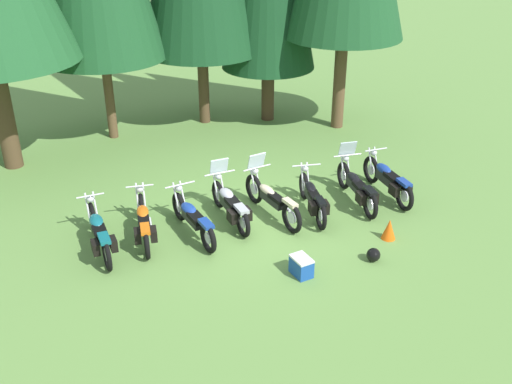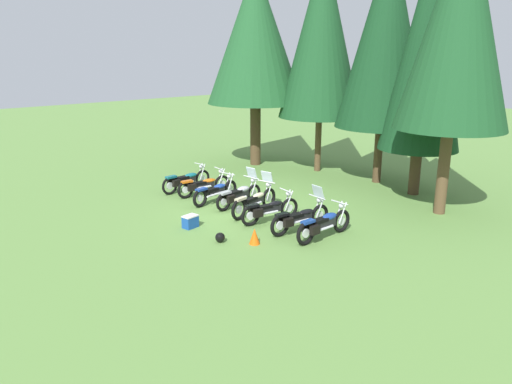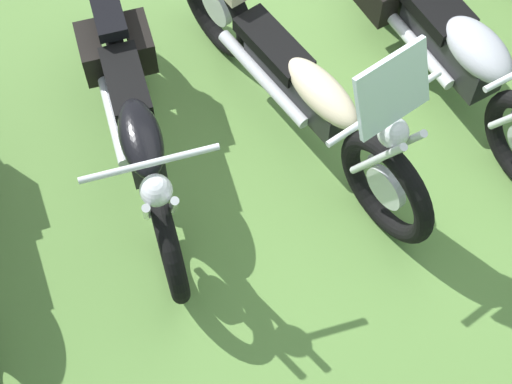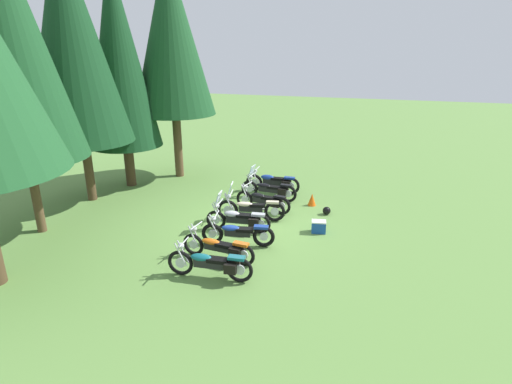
% 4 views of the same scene
% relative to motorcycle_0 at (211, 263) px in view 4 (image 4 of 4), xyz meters
% --- Properties ---
extents(ground_plane, '(80.00, 80.00, 0.00)m').
position_rel_motorcycle_0_xyz_m(ground_plane, '(3.54, 0.21, -0.46)').
color(ground_plane, '#608C42').
extents(motorcycle_0, '(0.67, 2.37, 1.01)m').
position_rel_motorcycle_0_xyz_m(motorcycle_0, '(0.00, 0.00, 0.00)').
color(motorcycle_0, black).
rests_on(motorcycle_0, ground_plane).
extents(motorcycle_1, '(0.69, 2.31, 0.99)m').
position_rel_motorcycle_0_xyz_m(motorcycle_1, '(0.98, 0.16, -0.03)').
color(motorcycle_1, black).
rests_on(motorcycle_1, ground_plane).
extents(motorcycle_2, '(0.76, 2.28, 1.00)m').
position_rel_motorcycle_0_xyz_m(motorcycle_2, '(2.05, 0.00, -0.03)').
color(motorcycle_2, black).
rests_on(motorcycle_2, ground_plane).
extents(motorcycle_3, '(0.76, 2.21, 1.35)m').
position_rel_motorcycle_0_xyz_m(motorcycle_3, '(3.03, 0.31, 0.01)').
color(motorcycle_3, black).
rests_on(motorcycle_3, ground_plane).
extents(motorcycle_4, '(0.81, 2.39, 1.38)m').
position_rel_motorcycle_0_xyz_m(motorcycle_4, '(4.02, 0.24, 0.01)').
color(motorcycle_4, black).
rests_on(motorcycle_4, ground_plane).
extents(motorcycle_5, '(0.78, 2.22, 1.00)m').
position_rel_motorcycle_0_xyz_m(motorcycle_5, '(5.00, 0.01, -0.02)').
color(motorcycle_5, black).
rests_on(motorcycle_5, ground_plane).
extents(motorcycle_6, '(0.74, 2.37, 1.37)m').
position_rel_motorcycle_0_xyz_m(motorcycle_6, '(6.26, 0.16, 0.00)').
color(motorcycle_6, black).
rests_on(motorcycle_6, ground_plane).
extents(motorcycle_7, '(0.64, 2.35, 1.02)m').
position_rel_motorcycle_0_xyz_m(motorcycle_7, '(7.17, 0.24, 0.01)').
color(motorcycle_7, black).
rests_on(motorcycle_7, ground_plane).
extents(pine_tree_1, '(3.73, 3.73, 9.85)m').
position_rel_motorcycle_0_xyz_m(pine_tree_1, '(1.07, 6.62, 5.72)').
color(pine_tree_1, brown).
rests_on(pine_tree_1, ground_plane).
extents(pine_tree_2, '(3.81, 3.81, 9.85)m').
position_rel_motorcycle_0_xyz_m(pine_tree_2, '(4.15, 7.02, 5.65)').
color(pine_tree_2, '#4C3823').
rests_on(pine_tree_2, ground_plane).
extents(pine_tree_3, '(3.03, 3.03, 9.33)m').
position_rel_motorcycle_0_xyz_m(pine_tree_3, '(6.24, 6.57, 5.09)').
color(pine_tree_3, '#42301E').
rests_on(pine_tree_3, ground_plane).
extents(pine_tree_4, '(3.65, 3.65, 9.77)m').
position_rel_motorcycle_0_xyz_m(pine_tree_4, '(8.15, 5.16, 5.88)').
color(pine_tree_4, brown).
rests_on(pine_tree_4, ground_plane).
extents(picnic_cooler, '(0.40, 0.52, 0.41)m').
position_rel_motorcycle_0_xyz_m(picnic_cooler, '(3.75, -2.25, -0.25)').
color(picnic_cooler, '#19479E').
rests_on(picnic_cooler, ground_plane).
extents(traffic_cone, '(0.32, 0.32, 0.48)m').
position_rel_motorcycle_0_xyz_m(traffic_cone, '(6.15, -1.60, -0.22)').
color(traffic_cone, '#EA590F').
rests_on(traffic_cone, ground_plane).
extents(dropped_helmet, '(0.30, 0.30, 0.30)m').
position_rel_motorcycle_0_xyz_m(dropped_helmet, '(5.38, -2.29, -0.31)').
color(dropped_helmet, black).
rests_on(dropped_helmet, ground_plane).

